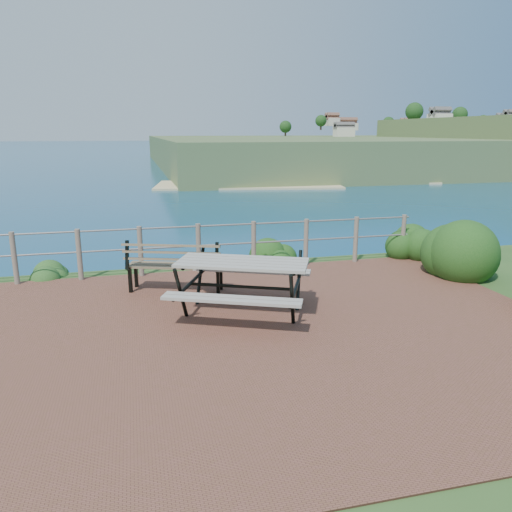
{
  "coord_description": "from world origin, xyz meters",
  "views": [
    {
      "loc": [
        -1.23,
        -6.48,
        2.83
      ],
      "look_at": [
        0.75,
        1.54,
        0.75
      ],
      "focal_mm": 35.0,
      "sensor_mm": 36.0,
      "label": 1
    }
  ],
  "objects": [
    {
      "name": "ground",
      "position": [
        0.0,
        0.0,
        0.0
      ],
      "size": [
        10.0,
        7.0,
        0.12
      ],
      "primitive_type": "cube",
      "color": "brown",
      "rests_on": "ground"
    },
    {
      "name": "ocean",
      "position": [
        0.0,
        200.0,
        0.0
      ],
      "size": [
        1200.0,
        1200.0,
        0.0
      ],
      "primitive_type": "plane",
      "color": "navy",
      "rests_on": "ground"
    },
    {
      "name": "safety_railing",
      "position": [
        0.0,
        3.35,
        0.57
      ],
      "size": [
        9.4,
        0.1,
        1.0
      ],
      "color": "#6B5B4C",
      "rests_on": "ground"
    },
    {
      "name": "distant_bay",
      "position": [
        173.07,
        202.61,
        -1.52
      ],
      "size": [
        290.0,
        232.36,
        24.0
      ],
      "color": "#446130",
      "rests_on": "ground"
    },
    {
      "name": "picnic_table",
      "position": [
        0.35,
        0.82,
        0.54
      ],
      "size": [
        2.17,
        1.62,
        0.85
      ],
      "rotation": [
        0.0,
        0.0,
        -0.42
      ],
      "color": "gray",
      "rests_on": "ground"
    },
    {
      "name": "park_bench",
      "position": [
        -0.57,
        2.21,
        0.64
      ],
      "size": [
        1.76,
        0.97,
        0.97
      ],
      "rotation": [
        0.0,
        0.0,
        -0.34
      ],
      "color": "brown",
      "rests_on": "ground"
    },
    {
      "name": "shrub_right_front",
      "position": [
        5.16,
        2.09,
        0.0
      ],
      "size": [
        1.59,
        1.59,
        2.25
      ],
      "primitive_type": "ellipsoid",
      "color": "#184415",
      "rests_on": "ground"
    },
    {
      "name": "shrub_right_edge",
      "position": [
        4.9,
        3.5,
        0.0
      ],
      "size": [
        1.1,
        1.1,
        1.57
      ],
      "primitive_type": "ellipsoid",
      "color": "#184415",
      "rests_on": "ground"
    },
    {
      "name": "shrub_lip_west",
      "position": [
        -2.84,
        3.89,
        0.0
      ],
      "size": [
        0.71,
        0.71,
        0.43
      ],
      "primitive_type": "ellipsoid",
      "color": "#284F1D",
      "rests_on": "ground"
    },
    {
      "name": "shrub_lip_east",
      "position": [
        1.97,
        3.98,
        0.0
      ],
      "size": [
        0.88,
        0.88,
        0.66
      ],
      "primitive_type": "ellipsoid",
      "color": "#184415",
      "rests_on": "ground"
    }
  ]
}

